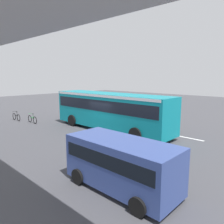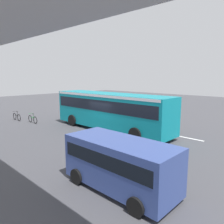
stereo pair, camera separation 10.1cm
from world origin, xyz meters
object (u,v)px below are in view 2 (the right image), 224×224
object	(u,v)px
city_bus	(110,108)
parked_van	(120,161)
bicycle_green	(33,119)
bicycle_black	(17,117)
traffic_sign	(94,100)

from	to	relation	value
city_bus	parked_van	xyz separation A→B (m)	(-7.20, 6.85, -0.70)
bicycle_green	bicycle_black	bearing A→B (deg)	12.31
bicycle_black	bicycle_green	size ratio (longest dim) A/B	1.00
city_bus	bicycle_green	distance (m)	8.38
parked_van	traffic_sign	size ratio (longest dim) A/B	1.71
city_bus	bicycle_black	world-z (taller)	city_bus
city_bus	bicycle_green	bearing A→B (deg)	23.17
city_bus	traffic_sign	xyz separation A→B (m)	(6.28, -3.77, 0.01)
bicycle_black	bicycle_green	world-z (taller)	same
city_bus	traffic_sign	distance (m)	7.32
parked_van	bicycle_black	xyz separation A→B (m)	(17.24, -3.07, -0.81)
bicycle_green	parked_van	bearing A→B (deg)	166.31
bicycle_black	traffic_sign	bearing A→B (deg)	-116.46
city_bus	parked_van	distance (m)	9.96
parked_van	bicycle_black	world-z (taller)	parked_van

